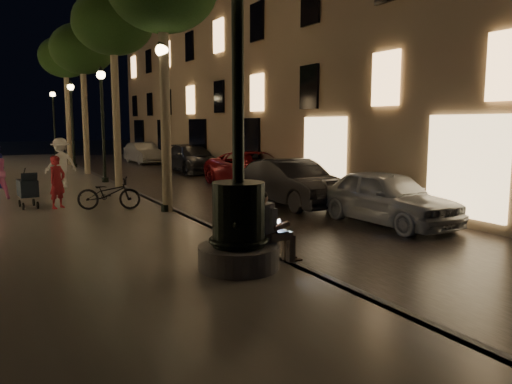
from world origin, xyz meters
TOP-DOWN VIEW (x-y plane):
  - ground at (0.00, 15.00)m, footprint 120.00×120.00m
  - cobble_lane at (3.00, 15.00)m, footprint 6.00×45.00m
  - promenade at (-4.00, 15.00)m, footprint 8.00×45.00m
  - curb_strip at (0.00, 15.00)m, footprint 0.25×45.00m
  - building_right at (10.00, 18.00)m, footprint 8.00×36.00m
  - fountain_lamppost at (-1.00, 2.00)m, footprint 1.40×1.40m
  - seated_man_laptop at (-0.39, 2.00)m, footprint 0.96×0.33m
  - tree_second at (-0.20, 14.00)m, footprint 3.00×3.00m
  - tree_third at (-0.30, 20.00)m, footprint 3.00×3.00m
  - tree_far at (-0.22, 26.00)m, footprint 3.00×3.00m
  - lamp_curb_a at (-0.30, 8.00)m, footprint 0.36×0.36m
  - lamp_curb_b at (-0.30, 16.00)m, footprint 0.36×0.36m
  - lamp_curb_c at (-0.30, 24.00)m, footprint 0.36×0.36m
  - lamp_curb_d at (-0.30, 32.00)m, footprint 0.36×0.36m
  - stroller at (-3.68, 10.47)m, footprint 0.55×1.16m
  - car_front at (4.62, 4.39)m, footprint 1.85×4.32m
  - car_second at (4.03, 8.14)m, footprint 1.65×4.59m
  - car_third at (5.20, 13.00)m, footprint 2.57×5.40m
  - car_rear at (5.20, 20.02)m, footprint 2.08×5.13m
  - car_fifth at (4.59, 27.26)m, footprint 1.67×4.30m
  - pedestrian_red at (-2.91, 10.01)m, footprint 0.67×0.64m
  - pedestrian_white at (-2.18, 14.83)m, footprint 1.41×1.08m
  - bicycle at (-1.65, 9.08)m, footprint 1.89×1.27m

SIDE VIEW (x-z plane):
  - ground at x=0.00m, z-range 0.00..0.00m
  - cobble_lane at x=3.00m, z-range 0.00..0.02m
  - promenade at x=-4.00m, z-range 0.00..0.20m
  - curb_strip at x=0.00m, z-range 0.00..0.20m
  - bicycle at x=-1.65m, z-range 0.20..1.14m
  - car_fifth at x=4.59m, z-range 0.00..1.39m
  - car_front at x=4.62m, z-range 0.00..1.45m
  - car_rear at x=5.20m, z-range 0.00..1.49m
  - car_third at x=5.20m, z-range 0.00..1.49m
  - car_second at x=4.03m, z-range 0.00..1.51m
  - stroller at x=-3.68m, z-range 0.20..1.38m
  - seated_man_laptop at x=-0.39m, z-range 0.24..1.57m
  - pedestrian_red at x=-2.91m, z-range 0.20..1.75m
  - pedestrian_white at x=-2.18m, z-range 0.20..2.12m
  - fountain_lamppost at x=-1.00m, z-range -1.39..3.81m
  - lamp_curb_a at x=-0.30m, z-range 0.83..5.64m
  - lamp_curb_b at x=-0.30m, z-range 0.83..5.64m
  - lamp_curb_c at x=-0.30m, z-range 0.83..5.64m
  - lamp_curb_d at x=-0.30m, z-range 0.83..5.64m
  - tree_third at x=-0.30m, z-range 2.54..9.74m
  - tree_second at x=-0.20m, z-range 2.63..10.03m
  - tree_far at x=-0.22m, z-range 2.68..10.18m
  - building_right at x=10.00m, z-range 0.00..15.00m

